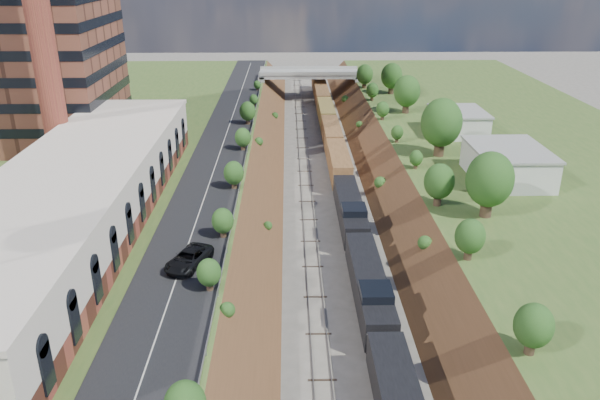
# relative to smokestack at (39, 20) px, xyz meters

# --- Properties ---
(platform_left) EXTENTS (44.00, 180.00, 5.00)m
(platform_left) POSITION_rel_smokestack_xyz_m (3.00, 4.00, -22.50)
(platform_left) COLOR #3F5E26
(platform_left) RESTS_ON ground
(platform_right) EXTENTS (44.00, 180.00, 5.00)m
(platform_right) POSITION_rel_smokestack_xyz_m (69.00, 4.00, -22.50)
(platform_right) COLOR #3F5E26
(platform_right) RESTS_ON ground
(embankment_left) EXTENTS (10.00, 180.00, 10.00)m
(embankment_left) POSITION_rel_smokestack_xyz_m (25.00, 4.00, -25.00)
(embankment_left) COLOR brown
(embankment_left) RESTS_ON ground
(embankment_right) EXTENTS (10.00, 180.00, 10.00)m
(embankment_right) POSITION_rel_smokestack_xyz_m (47.00, 4.00, -25.00)
(embankment_right) COLOR brown
(embankment_right) RESTS_ON ground
(rail_left_track) EXTENTS (1.58, 180.00, 0.18)m
(rail_left_track) POSITION_rel_smokestack_xyz_m (33.40, 4.00, -24.91)
(rail_left_track) COLOR gray
(rail_left_track) RESTS_ON ground
(rail_right_track) EXTENTS (1.58, 180.00, 0.18)m
(rail_right_track) POSITION_rel_smokestack_xyz_m (38.60, 4.00, -24.91)
(rail_right_track) COLOR gray
(rail_right_track) RESTS_ON ground
(road) EXTENTS (8.00, 180.00, 0.10)m
(road) POSITION_rel_smokestack_xyz_m (20.50, 4.00, -19.95)
(road) COLOR black
(road) RESTS_ON platform_left
(guardrail) EXTENTS (0.10, 171.00, 0.70)m
(guardrail) POSITION_rel_smokestack_xyz_m (24.60, 3.80, -19.45)
(guardrail) COLOR #99999E
(guardrail) RESTS_ON platform_left
(commercial_building) EXTENTS (14.30, 62.30, 7.00)m
(commercial_building) POSITION_rel_smokestack_xyz_m (8.00, -18.00, -16.49)
(commercial_building) COLOR brown
(commercial_building) RESTS_ON platform_left
(smokestack) EXTENTS (3.20, 3.20, 40.00)m
(smokestack) POSITION_rel_smokestack_xyz_m (0.00, 0.00, 0.00)
(smokestack) COLOR brown
(smokestack) RESTS_ON platform_left
(overpass) EXTENTS (24.50, 8.30, 7.40)m
(overpass) POSITION_rel_smokestack_xyz_m (36.00, 66.00, -20.08)
(overpass) COLOR gray
(overpass) RESTS_ON ground
(white_building_near) EXTENTS (9.00, 12.00, 4.00)m
(white_building_near) POSITION_rel_smokestack_xyz_m (59.50, -4.00, -18.00)
(white_building_near) COLOR silver
(white_building_near) RESTS_ON platform_right
(white_building_far) EXTENTS (8.00, 10.00, 3.60)m
(white_building_far) POSITION_rel_smokestack_xyz_m (59.00, 18.00, -18.20)
(white_building_far) COLOR silver
(white_building_far) RESTS_ON platform_right
(tree_right_large) EXTENTS (5.25, 5.25, 7.61)m
(tree_right_large) POSITION_rel_smokestack_xyz_m (53.00, -16.00, -15.62)
(tree_right_large) COLOR #473323
(tree_right_large) RESTS_ON platform_right
(tree_left_crest) EXTENTS (2.45, 2.45, 3.55)m
(tree_left_crest) POSITION_rel_smokestack_xyz_m (24.20, -36.00, -17.96)
(tree_left_crest) COLOR #473323
(tree_left_crest) RESTS_ON platform_left
(freight_train) EXTENTS (2.96, 135.27, 4.55)m
(freight_train) POSITION_rel_smokestack_xyz_m (38.60, 16.32, -22.46)
(freight_train) COLOR black
(freight_train) RESTS_ON ground
(suv) EXTENTS (4.59, 6.33, 1.60)m
(suv) POSITION_rel_smokestack_xyz_m (21.32, -27.11, -19.10)
(suv) COLOR black
(suv) RESTS_ON road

